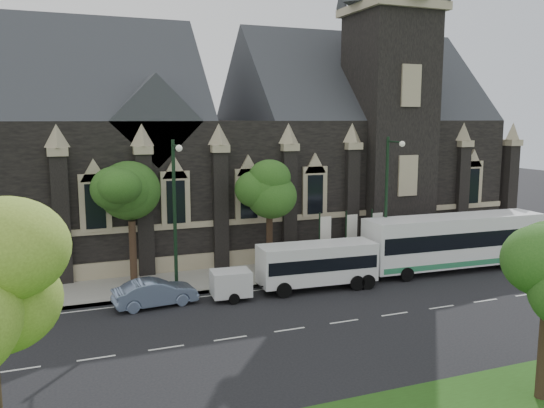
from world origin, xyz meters
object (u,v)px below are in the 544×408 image
street_lamp_near (388,197)px  banner_flag_right (375,232)px  banner_flag_left (323,236)px  shuttle_bus (317,263)px  tree_walk_right (271,184)px  tree_walk_left (134,192)px  street_lamp_mid (175,209)px  banner_flag_center (350,234)px  tour_coach (454,241)px  box_trailer (231,283)px  sedan (155,293)px

street_lamp_near → banner_flag_right: street_lamp_near is taller
banner_flag_left → shuttle_bus: size_ratio=0.55×
tree_walk_right → street_lamp_near: (6.79, -3.62, -0.71)m
tree_walk_left → street_lamp_mid: (1.80, -3.61, -0.62)m
street_lamp_near → banner_flag_center: 3.74m
banner_flag_center → tour_coach: size_ratio=0.31×
box_trailer → sedan: bearing=178.5°
banner_flag_right → tour_coach: 5.28m
street_lamp_near → tour_coach: street_lamp_near is taller
tree_walk_right → box_trailer: size_ratio=2.43×
tree_walk_right → banner_flag_right: size_ratio=1.95×
tree_walk_left → banner_flag_center: (14.08, -1.70, -3.35)m
tree_walk_left → box_trailer: tree_walk_left is taller
tour_coach → banner_flag_left: bearing=162.2°
banner_flag_center → sedan: banner_flag_center is taller
banner_flag_center → tour_coach: banner_flag_center is taller
tree_walk_right → street_lamp_near: size_ratio=0.87×
street_lamp_mid → sedan: 4.76m
street_lamp_near → shuttle_bus: 6.95m
tree_walk_right → banner_flag_left: bearing=-29.1°
tree_walk_right → tree_walk_left: bearing=-179.9°
banner_flag_center → box_trailer: banner_flag_center is taller
street_lamp_near → banner_flag_center: size_ratio=2.25×
banner_flag_center → banner_flag_right: bearing=0.0°
banner_flag_right → sedan: (-15.76, -3.12, -1.64)m
tree_walk_right → sedan: 11.15m
tree_walk_right → banner_flag_right: tree_walk_right is taller
tree_walk_right → banner_flag_left: size_ratio=1.95×
street_lamp_mid → banner_flag_left: street_lamp_mid is taller
banner_flag_right → tree_walk_right: bearing=166.4°
street_lamp_near → banner_flag_center: bearing=131.9°
tree_walk_right → tree_walk_left: 9.01m
street_lamp_mid → sedan: bearing=-140.5°
banner_flag_center → sedan: 14.20m
street_lamp_mid → shuttle_bus: street_lamp_mid is taller
tree_walk_right → street_lamp_mid: 8.10m
banner_flag_left → box_trailer: bearing=-154.7°
banner_flag_left → tree_walk_right: bearing=150.9°
tree_walk_right → shuttle_bus: bearing=-79.1°
banner_flag_right → box_trailer: 12.21m
shuttle_bus → banner_flag_center: bearing=43.2°
tree_walk_left → tour_coach: (20.39, -4.74, -3.72)m
tree_walk_left → sedan: 6.94m
tree_walk_left → banner_flag_right: 16.52m
tree_walk_right → street_lamp_mid: bearing=-153.4°
tree_walk_right → sedan: size_ratio=1.72×
banner_flag_left → tour_coach: banner_flag_left is taller
banner_flag_left → banner_flag_center: bearing=0.0°
tour_coach → sedan: (-20.06, -0.08, -1.27)m
banner_flag_left → banner_flag_right: same height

